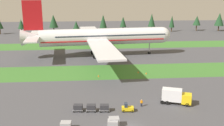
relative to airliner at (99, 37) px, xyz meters
The scene contains 16 objects.
grass_strip_near 24.18m from the airliner, 80.31° to the right, with size 320.00×16.62×0.01m, color #3D752D.
grass_strip_far 24.49m from the airliner, 80.45° to the left, with size 320.00×16.62×0.01m, color #3D752D.
airliner is the anchor object (origin of this frame).
baggage_tug 53.53m from the airliner, 85.57° to the right, with size 2.71×1.53×1.97m.
cargo_dolly_lead 52.92m from the airliner, 90.99° to the right, with size 2.33×1.69×1.55m.
cargo_dolly_second 52.79m from the airliner, 94.16° to the right, with size 2.33×1.69×1.55m.
cargo_dolly_third 52.82m from the airliner, 97.34° to the right, with size 2.33×1.69×1.55m.
catering_truck 52.62m from the airliner, 72.24° to the right, with size 7.32×4.57×3.58m.
ground_crew_marshaller 51.66m from the airliner, 81.33° to the right, with size 0.50×0.36×1.74m.
uld_container_0 60.86m from the airliner, 98.25° to the right, with size 2.00×1.60×1.57m, color #A3A3A8.
uld_container_1 60.33m from the airliner, 89.73° to the right, with size 2.00×1.60×1.56m, color #A3A3A8.
uld_container_2 59.67m from the airliner, 89.44° to the right, with size 2.00×1.60×1.79m, color #A3A3A8.
taxiway_marker_0 28.38m from the airliner, 64.61° to the right, with size 0.44×0.44×0.50m, color orange.
taxiway_marker_1 28.65m from the airliner, 92.79° to the right, with size 0.44×0.44×0.60m, color orange.
taxiway_marker_2 30.59m from the airliner, 61.65° to the right, with size 0.44×0.44×0.58m, color orange.
distant_tree_line 69.37m from the airliner, 79.74° to the left, with size 168.56×9.67×12.32m.
Camera 1 is at (-7.58, -45.58, 25.17)m, focal length 42.14 mm.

